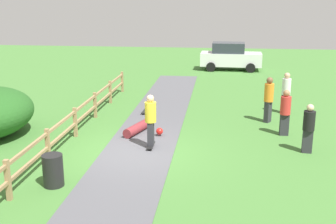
# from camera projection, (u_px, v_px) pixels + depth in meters

# --- Properties ---
(ground_plane) EXTENTS (60.00, 60.00, 0.00)m
(ground_plane) POSITION_uv_depth(u_px,v_px,m) (138.00, 152.00, 14.25)
(ground_plane) COLOR #427533
(asphalt_path) EXTENTS (2.40, 28.00, 0.02)m
(asphalt_path) POSITION_uv_depth(u_px,v_px,m) (138.00, 151.00, 14.25)
(asphalt_path) COLOR #515156
(asphalt_path) RESTS_ON ground_plane
(wooden_fence) EXTENTS (0.12, 18.12, 1.10)m
(wooden_fence) POSITION_uv_depth(u_px,v_px,m) (62.00, 130.00, 14.38)
(wooden_fence) COLOR #997A51
(wooden_fence) RESTS_ON ground_plane
(trash_bin) EXTENTS (0.56, 0.56, 0.90)m
(trash_bin) POSITION_uv_depth(u_px,v_px,m) (53.00, 170.00, 11.57)
(trash_bin) COLOR black
(trash_bin) RESTS_ON ground_plane
(skater_riding) EXTENTS (0.39, 0.80, 1.84)m
(skater_riding) POSITION_uv_depth(u_px,v_px,m) (151.00, 118.00, 14.33)
(skater_riding) COLOR black
(skater_riding) RESTS_ON asphalt_path
(skater_fallen) EXTENTS (1.44, 1.65, 0.36)m
(skater_fallen) POSITION_uv_depth(u_px,v_px,m) (139.00, 128.00, 16.09)
(skater_fallen) COLOR maroon
(skater_fallen) RESTS_ON asphalt_path
(skateboard_loose) EXTENTS (0.24, 0.81, 0.08)m
(skateboard_loose) POSITION_uv_depth(u_px,v_px,m) (145.00, 111.00, 18.91)
(skateboard_loose) COLOR black
(skateboard_loose) RESTS_ON asphalt_path
(bystander_orange) EXTENTS (0.53, 0.53, 1.88)m
(bystander_orange) POSITION_uv_depth(u_px,v_px,m) (269.00, 97.00, 17.31)
(bystander_orange) COLOR #2D2D33
(bystander_orange) RESTS_ON ground_plane
(bystander_black) EXTENTS (0.41, 0.41, 1.66)m
(bystander_black) POSITION_uv_depth(u_px,v_px,m) (309.00, 126.00, 13.92)
(bystander_black) COLOR #2D2D33
(bystander_black) RESTS_ON ground_plane
(bystander_red) EXTENTS (0.40, 0.40, 1.73)m
(bystander_red) POSITION_uv_depth(u_px,v_px,m) (285.00, 111.00, 15.69)
(bystander_red) COLOR #2D2D33
(bystander_red) RESTS_ON ground_plane
(bystander_white) EXTENTS (0.54, 0.54, 1.83)m
(bystander_white) POSITION_uv_depth(u_px,v_px,m) (286.00, 91.00, 18.64)
(bystander_white) COLOR #2D2D33
(bystander_white) RESTS_ON ground_plane
(parked_car_white) EXTENTS (4.25, 2.10, 1.92)m
(parked_car_white) POSITION_uv_depth(u_px,v_px,m) (230.00, 56.00, 29.76)
(parked_car_white) COLOR silver
(parked_car_white) RESTS_ON ground_plane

